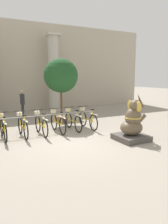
% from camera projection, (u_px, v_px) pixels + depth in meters
% --- Properties ---
extents(ground_plane, '(60.00, 60.00, 0.00)m').
position_uv_depth(ground_plane, '(72.00, 144.00, 7.68)').
color(ground_plane, gray).
extents(building_facade, '(20.00, 0.20, 6.00)m').
position_uv_depth(building_facade, '(19.00, 66.00, 14.71)').
color(building_facade, '#B2A893').
rests_on(building_facade, ground_plane).
extents(column_right, '(0.91, 0.91, 5.16)m').
position_uv_depth(column_right, '(54.00, 72.00, 14.86)').
color(column_right, '#BCB7A8').
rests_on(column_right, ground_plane).
extents(bike_rack, '(5.01, 0.05, 0.77)m').
position_uv_depth(bike_rack, '(40.00, 119.00, 9.03)').
color(bike_rack, gray).
rests_on(bike_rack, ground_plane).
extents(bicycle_1, '(0.48, 1.75, 0.98)m').
position_uv_depth(bicycle_1, '(3.00, 128.00, 8.26)').
color(bicycle_1, black).
rests_on(bicycle_1, ground_plane).
extents(bicycle_2, '(0.48, 1.75, 0.98)m').
position_uv_depth(bicycle_2, '(23.00, 126.00, 8.62)').
color(bicycle_2, black).
rests_on(bicycle_2, ground_plane).
extents(bicycle_3, '(0.48, 1.75, 0.98)m').
position_uv_depth(bicycle_3, '(41.00, 124.00, 8.93)').
color(bicycle_3, black).
rests_on(bicycle_3, ground_plane).
extents(bicycle_4, '(0.48, 1.75, 0.98)m').
position_uv_depth(bicycle_4, '(58.00, 123.00, 9.29)').
color(bicycle_4, black).
rests_on(bicycle_4, ground_plane).
extents(bicycle_5, '(0.48, 1.75, 0.98)m').
position_uv_depth(bicycle_5, '(73.00, 121.00, 9.66)').
color(bicycle_5, black).
rests_on(bicycle_5, ground_plane).
extents(bicycle_6, '(0.48, 1.75, 0.98)m').
position_uv_depth(bicycle_6, '(88.00, 119.00, 9.99)').
color(bicycle_6, black).
rests_on(bicycle_6, ground_plane).
extents(elephant_statue, '(1.11, 1.11, 1.77)m').
position_uv_depth(elephant_statue, '(132.00, 124.00, 8.10)').
color(elephant_statue, '#4C4742').
rests_on(elephant_statue, ground_plane).
extents(person_pedestrian, '(0.21, 0.47, 1.60)m').
position_uv_depth(person_pedestrian, '(22.00, 101.00, 12.37)').
color(person_pedestrian, '#28282D').
rests_on(person_pedestrian, ground_plane).
extents(potted_tree, '(1.71, 1.71, 3.24)m').
position_uv_depth(potted_tree, '(61.00, 77.00, 10.90)').
color(potted_tree, brown).
rests_on(potted_tree, ground_plane).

